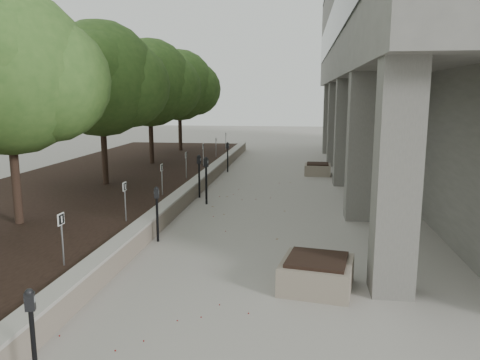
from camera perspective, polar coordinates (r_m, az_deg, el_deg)
The scene contains 22 objects.
ground at distance 7.94m, azimuth -6.63°, elevation -15.06°, with size 90.00×90.00×0.00m, color #9E9891.
retaining_wall at distance 16.65m, azimuth -5.21°, elevation -0.59°, with size 0.39×26.00×0.50m, color gray, non-canonical shape.
planting_bed at distance 17.83m, azimuth -16.81°, elevation -0.44°, with size 7.00×26.00×0.40m, color black.
crabapple_tree_2 at distance 11.94m, azimuth -26.35°, elevation 7.96°, with size 4.60×4.00×5.44m, color #345B23, non-canonical shape.
crabapple_tree_3 at distance 16.34m, azimuth -16.53°, elevation 8.95°, with size 4.60×4.00×5.44m, color #345B23, non-canonical shape.
crabapple_tree_4 at distance 21.01m, azimuth -10.95°, elevation 9.40°, with size 4.60×4.00×5.44m, color #345B23, non-canonical shape.
crabapple_tree_5 at distance 25.81m, azimuth -7.41°, elevation 9.64°, with size 4.60×4.00×5.44m, color #345B23, non-canonical shape.
parking_sign_2 at distance 8.89m, azimuth -20.89°, elevation -6.81°, with size 0.04×0.22×0.96m, color black, non-canonical shape.
parking_sign_3 at distance 11.52m, azimuth -13.85°, elevation -2.59°, with size 0.04×0.22×0.96m, color black, non-canonical shape.
parking_sign_4 at distance 14.30m, azimuth -9.51°, elevation 0.05°, with size 0.04×0.22×0.96m, color black, non-canonical shape.
parking_sign_5 at distance 17.15m, azimuth -6.59°, elevation 1.83°, with size 0.04×0.22×0.96m, color black, non-canonical shape.
parking_sign_6 at distance 20.04m, azimuth -4.51°, elevation 3.09°, with size 0.04×0.22×0.96m, color black, non-canonical shape.
parking_sign_7 at distance 22.96m, azimuth -2.96°, elevation 4.03°, with size 0.04×0.22×0.96m, color black, non-canonical shape.
parking_sign_8 at distance 25.90m, azimuth -1.75°, elevation 4.75°, with size 0.04×0.22×0.96m, color black, non-canonical shape.
parking_meter_1 at distance 6.11m, azimuth -23.95°, elevation -17.49°, with size 0.13×0.09×1.27m, color black, non-canonical shape.
parking_meter_2 at distance 11.07m, azimuth -10.09°, elevation -4.14°, with size 0.13×0.09×1.32m, color black, non-canonical shape.
parking_meter_3 at distance 15.61m, azimuth -5.01°, elevation 0.45°, with size 0.14×0.10×1.45m, color black, non-canonical shape.
parking_meter_4 at distance 14.64m, azimuth -4.15°, elevation -0.08°, with size 0.15×0.11×1.51m, color black, non-canonical shape.
parking_meter_5 at distance 20.76m, azimuth -1.52°, elevation 2.80°, with size 0.13×0.10×1.35m, color black, non-canonical shape.
planter_front at distance 8.54m, azimuth 9.34°, elevation -11.17°, with size 1.22×1.22×0.57m, color gray, non-canonical shape.
planter_back at distance 20.40m, azimuth 9.45°, elevation 1.34°, with size 1.09×1.09×0.51m, color gray, non-canonical shape.
berry_scatter at distance 12.56m, azimuth -1.50°, elevation -5.30°, with size 3.30×14.10×0.02m, color maroon, non-canonical shape.
Camera 1 is at (1.81, -6.94, 3.40)m, focal length 34.91 mm.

